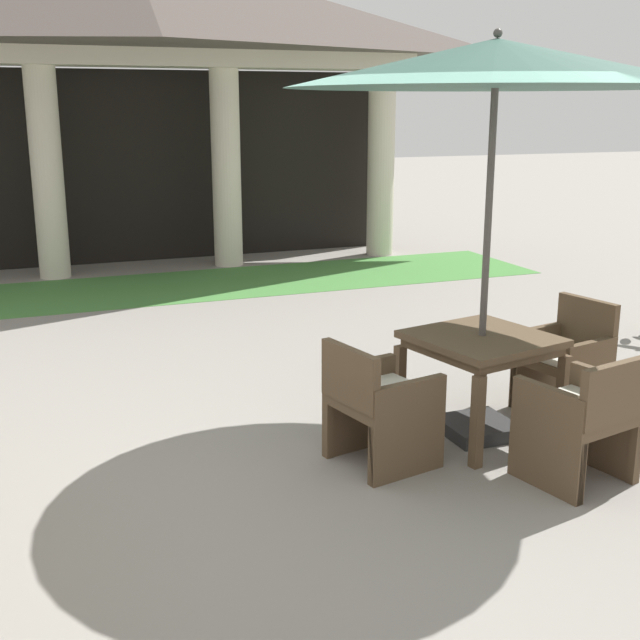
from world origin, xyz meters
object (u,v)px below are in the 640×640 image
object	(u,v)px
patio_chair_near_foreground_west	(379,406)
patio_chair_near_foreground_east	(566,361)
patio_umbrella_near_foreground	(496,68)
patio_chair_near_foreground_south	(582,420)
patio_table_near_foreground	(481,349)

from	to	relation	value
patio_chair_near_foreground_west	patio_chair_near_foreground_east	xyz separation A→B (m)	(1.78, 0.37, -0.01)
patio_umbrella_near_foreground	patio_chair_near_foreground_south	size ratio (longest dim) A/B	3.31
patio_chair_near_foreground_south	patio_chair_near_foreground_east	size ratio (longest dim) A/B	0.97
patio_table_near_foreground	patio_chair_near_foreground_east	distance (m)	0.94
patio_chair_near_foreground_east	patio_umbrella_near_foreground	bearing A→B (deg)	90.00
patio_table_near_foreground	patio_chair_near_foreground_east	xyz separation A→B (m)	(0.89, 0.19, -0.24)
patio_chair_near_foreground_west	patio_chair_near_foreground_south	bearing A→B (deg)	45.01
patio_chair_near_foreground_south	patio_chair_near_foreground_west	distance (m)	1.29
patio_umbrella_near_foreground	patio_chair_near_foreground_south	bearing A→B (deg)	-78.13
patio_umbrella_near_foreground	patio_chair_near_foreground_east	distance (m)	2.35
patio_chair_near_foreground_south	patio_chair_near_foreground_west	world-z (taller)	patio_chair_near_foreground_south
patio_chair_near_foreground_south	patio_table_near_foreground	bearing A→B (deg)	90.00
patio_chair_near_foreground_west	patio_chair_near_foreground_east	world-z (taller)	patio_chair_near_foreground_east
patio_chair_near_foreground_south	patio_chair_near_foreground_west	xyz separation A→B (m)	(-1.08, 0.70, -0.01)
patio_chair_near_foreground_south	patio_chair_near_foreground_west	bearing A→B (deg)	135.01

